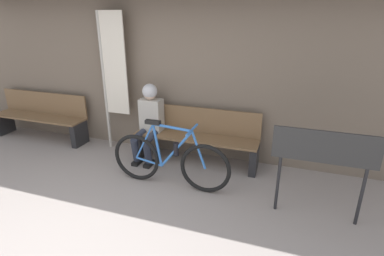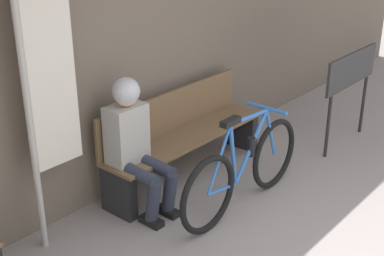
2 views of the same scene
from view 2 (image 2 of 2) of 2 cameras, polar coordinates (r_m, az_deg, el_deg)
name	(u,v)px [view 2 (image 2 of 2)]	position (r m, az deg, el deg)	size (l,w,h in m)	color
storefront_wall	(110,10)	(4.58, -8.69, 12.38)	(12.00, 0.56, 3.20)	#756656
park_bench_near	(183,137)	(5.13, -0.97, -0.96)	(1.89, 0.42, 0.84)	brown
bicycle	(244,170)	(4.63, 5.55, -4.44)	(1.65, 0.40, 0.90)	black
person_seated	(134,137)	(4.47, -6.22, -0.99)	(0.34, 0.59, 1.19)	#2D3342
banner_pole	(44,79)	(3.94, -15.52, 5.10)	(0.45, 0.05, 2.23)	#B7B2A8
signboard	(351,75)	(5.91, 16.62, 5.41)	(1.07, 0.04, 1.04)	#232326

